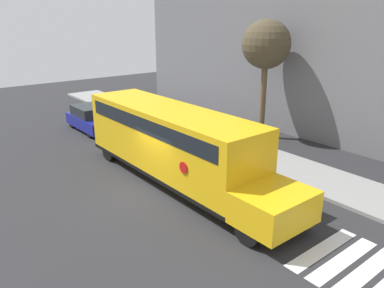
# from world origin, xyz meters

# --- Properties ---
(ground_plane) EXTENTS (60.00, 60.00, 0.00)m
(ground_plane) POSITION_xyz_m (0.00, 0.00, 0.00)
(ground_plane) COLOR #28282B
(sidewalk_strip) EXTENTS (44.00, 3.00, 0.15)m
(sidewalk_strip) POSITION_xyz_m (0.00, 6.50, 0.07)
(sidewalk_strip) COLOR gray
(sidewalk_strip) RESTS_ON ground
(building_backdrop) EXTENTS (32.00, 4.00, 8.96)m
(building_backdrop) POSITION_xyz_m (0.00, 13.00, 4.48)
(building_backdrop) COLOR slate
(building_backdrop) RESTS_ON ground
(school_bus) EXTENTS (11.81, 2.57, 3.21)m
(school_bus) POSITION_xyz_m (-0.32, 1.48, 1.84)
(school_bus) COLOR yellow
(school_bus) RESTS_ON ground
(parked_car) EXTENTS (4.18, 1.79, 1.54)m
(parked_car) POSITION_xyz_m (-9.95, 1.97, 0.76)
(parked_car) COLOR navy
(parked_car) RESTS_ON ground
(tree_near_sidewalk) EXTENTS (2.75, 2.75, 6.83)m
(tree_near_sidewalk) POSITION_xyz_m (-2.19, 9.30, 5.37)
(tree_near_sidewalk) COLOR brown
(tree_near_sidewalk) RESTS_ON ground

